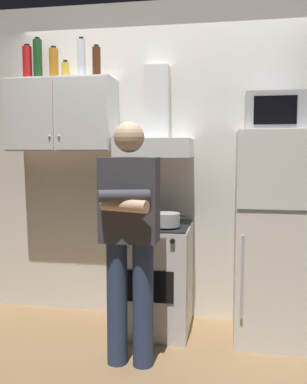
# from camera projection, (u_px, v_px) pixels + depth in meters

# --- Properties ---
(ground_plane) EXTENTS (7.00, 7.00, 0.00)m
(ground_plane) POSITION_uv_depth(u_px,v_px,m) (154.00, 342.00, 3.22)
(ground_plane) COLOR olive
(back_wall_tiled) EXTENTS (4.80, 0.10, 2.70)m
(back_wall_tiled) POSITION_uv_depth(u_px,v_px,m) (165.00, 163.00, 3.68)
(back_wall_tiled) COLOR silver
(back_wall_tiled) RESTS_ON ground_plane
(upper_cabinet) EXTENTS (0.90, 0.37, 0.60)m
(upper_cabinet) POSITION_uv_depth(u_px,v_px,m) (62.00, 115.00, 3.56)
(upper_cabinet) COLOR silver
(stove_oven) EXTENTS (0.60, 0.62, 0.87)m
(stove_oven) POSITION_uv_depth(u_px,v_px,m) (153.00, 277.00, 3.43)
(stove_oven) COLOR silver
(stove_oven) RESTS_ON ground_plane
(range_hood) EXTENTS (0.60, 0.44, 0.75)m
(range_hood) POSITION_uv_depth(u_px,v_px,m) (155.00, 133.00, 3.44)
(range_hood) COLOR white
(refrigerator) EXTENTS (0.60, 0.62, 1.60)m
(refrigerator) POSITION_uv_depth(u_px,v_px,m) (275.00, 236.00, 3.23)
(refrigerator) COLOR white
(refrigerator) RESTS_ON ground_plane
(microwave) EXTENTS (0.48, 0.37, 0.28)m
(microwave) POSITION_uv_depth(u_px,v_px,m) (278.00, 112.00, 3.16)
(microwave) COLOR #B7BABF
(microwave) RESTS_ON refrigerator
(person_standing) EXTENTS (0.38, 0.33, 1.64)m
(person_standing) POSITION_uv_depth(u_px,v_px,m) (129.00, 234.00, 2.80)
(person_standing) COLOR navy
(person_standing) RESTS_ON ground_plane
(cooking_pot) EXTENTS (0.30, 0.20, 0.10)m
(cooking_pot) POSITION_uv_depth(u_px,v_px,m) (167.00, 220.00, 3.24)
(cooking_pot) COLOR #B7BABF
(cooking_pot) RESTS_ON stove_oven
(bottle_rum_dark) EXTENTS (0.07, 0.07, 0.27)m
(bottle_rum_dark) POSITION_uv_depth(u_px,v_px,m) (96.00, 62.00, 3.48)
(bottle_rum_dark) COLOR #47230F
(bottle_rum_dark) RESTS_ON upper_cabinet
(bottle_wine_green) EXTENTS (0.08, 0.08, 0.35)m
(bottle_wine_green) POSITION_uv_depth(u_px,v_px,m) (38.00, 60.00, 3.56)
(bottle_wine_green) COLOR #19471E
(bottle_wine_green) RESTS_ON upper_cabinet
(bottle_soda_red) EXTENTS (0.08, 0.08, 0.30)m
(bottle_soda_red) POSITION_uv_depth(u_px,v_px,m) (27.00, 63.00, 3.58)
(bottle_soda_red) COLOR red
(bottle_soda_red) RESTS_ON upper_cabinet
(bottle_spice_jar) EXTENTS (0.06, 0.06, 0.15)m
(bottle_spice_jar) POSITION_uv_depth(u_px,v_px,m) (66.00, 70.00, 3.49)
(bottle_spice_jar) COLOR gold
(bottle_spice_jar) RESTS_ON upper_cabinet
(bottle_vodka_clear) EXTENTS (0.07, 0.07, 0.32)m
(bottle_vodka_clear) POSITION_uv_depth(u_px,v_px,m) (82.00, 58.00, 3.45)
(bottle_vodka_clear) COLOR silver
(bottle_vodka_clear) RESTS_ON upper_cabinet
(bottle_liquor_amber) EXTENTS (0.08, 0.08, 0.27)m
(bottle_liquor_amber) POSITION_uv_depth(u_px,v_px,m) (54.00, 64.00, 3.53)
(bottle_liquor_amber) COLOR #B7721E
(bottle_liquor_amber) RESTS_ON upper_cabinet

